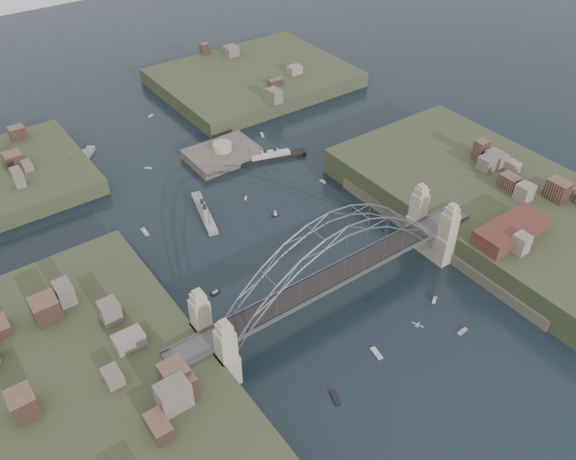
{
  "coord_description": "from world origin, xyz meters",
  "views": [
    {
      "loc": [
        -65.39,
        -72.36,
        99.58
      ],
      "look_at": [
        0.0,
        18.0,
        10.0
      ],
      "focal_mm": 36.61,
      "sensor_mm": 36.0,
      "label": 1
    }
  ],
  "objects_px": {
    "ocean_liner": "(270,157)",
    "naval_cruiser_far": "(81,161)",
    "bridge": "(335,263)",
    "wharf_shed": "(511,230)",
    "naval_cruiser_near": "(204,212)",
    "fort_island": "(223,159)"
  },
  "relations": [
    {
      "from": "bridge",
      "to": "fort_island",
      "type": "xyz_separation_m",
      "value": [
        12.0,
        70.0,
        -12.66
      ]
    },
    {
      "from": "bridge",
      "to": "naval_cruiser_far",
      "type": "xyz_separation_m",
      "value": [
        -25.96,
        93.2,
        -11.37
      ]
    },
    {
      "from": "wharf_shed",
      "to": "naval_cruiser_far",
      "type": "distance_m",
      "value": 128.33
    },
    {
      "from": "bridge",
      "to": "wharf_shed",
      "type": "distance_m",
      "value": 46.23
    },
    {
      "from": "wharf_shed",
      "to": "ocean_liner",
      "type": "height_order",
      "value": "wharf_shed"
    },
    {
      "from": "ocean_liner",
      "to": "naval_cruiser_near",
      "type": "bearing_deg",
      "value": -157.34
    },
    {
      "from": "naval_cruiser_near",
      "to": "ocean_liner",
      "type": "distance_m",
      "value": 34.11
    },
    {
      "from": "wharf_shed",
      "to": "naval_cruiser_far",
      "type": "height_order",
      "value": "wharf_shed"
    },
    {
      "from": "bridge",
      "to": "naval_cruiser_far",
      "type": "bearing_deg",
      "value": 105.57
    },
    {
      "from": "fort_island",
      "to": "naval_cruiser_far",
      "type": "height_order",
      "value": "naval_cruiser_far"
    },
    {
      "from": "wharf_shed",
      "to": "naval_cruiser_near",
      "type": "distance_m",
      "value": 80.74
    },
    {
      "from": "bridge",
      "to": "wharf_shed",
      "type": "xyz_separation_m",
      "value": [
        44.0,
        -14.0,
        -2.32
      ]
    },
    {
      "from": "fort_island",
      "to": "wharf_shed",
      "type": "xyz_separation_m",
      "value": [
        32.0,
        -84.0,
        10.34
      ]
    },
    {
      "from": "bridge",
      "to": "ocean_liner",
      "type": "distance_m",
      "value": 66.02
    },
    {
      "from": "ocean_liner",
      "to": "naval_cruiser_far",
      "type": "bearing_deg",
      "value": 146.7
    },
    {
      "from": "naval_cruiser_near",
      "to": "naval_cruiser_far",
      "type": "xyz_separation_m",
      "value": [
        -18.29,
        45.83,
        0.04
      ]
    },
    {
      "from": "bridge",
      "to": "naval_cruiser_far",
      "type": "distance_m",
      "value": 97.41
    },
    {
      "from": "naval_cruiser_far",
      "to": "bridge",
      "type": "bearing_deg",
      "value": -74.43
    },
    {
      "from": "naval_cruiser_near",
      "to": "ocean_liner",
      "type": "bearing_deg",
      "value": 22.66
    },
    {
      "from": "fort_island",
      "to": "naval_cruiser_near",
      "type": "xyz_separation_m",
      "value": [
        -19.67,
        -22.63,
        1.26
      ]
    },
    {
      "from": "naval_cruiser_near",
      "to": "wharf_shed",
      "type": "bearing_deg",
      "value": -49.9
    },
    {
      "from": "wharf_shed",
      "to": "ocean_liner",
      "type": "bearing_deg",
      "value": 105.17
    }
  ]
}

